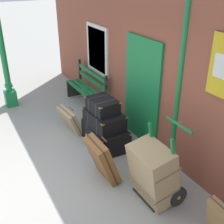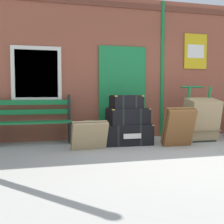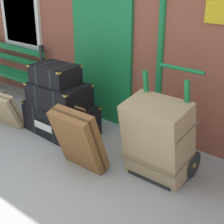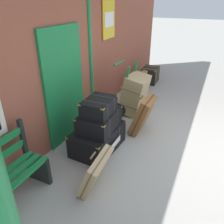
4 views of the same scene
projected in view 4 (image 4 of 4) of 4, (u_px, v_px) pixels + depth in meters
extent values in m
plane|color=#A3A099|center=(197.00, 154.00, 4.04)|extent=(60.00, 60.00, 0.00)
cube|color=brown|center=(69.00, 50.00, 4.30)|extent=(10.40, 0.30, 3.20)
cube|color=#197A3D|center=(65.00, 87.00, 4.12)|extent=(1.10, 0.05, 2.10)
cube|color=#0F4924|center=(66.00, 87.00, 4.11)|extent=(0.06, 0.02, 2.10)
cylinder|color=#197A3D|center=(90.00, 46.00, 4.68)|extent=(0.09, 0.09, 3.14)
cube|color=gold|center=(109.00, 20.00, 5.17)|extent=(0.60, 0.02, 0.84)
cube|color=white|center=(109.00, 20.00, 5.16)|extent=(0.44, 0.01, 0.32)
cube|color=#197A3D|center=(1.00, 197.00, 2.60)|extent=(1.60, 0.09, 0.04)
cube|color=black|center=(39.00, 168.00, 3.37)|extent=(0.06, 0.40, 0.45)
cube|color=black|center=(23.00, 137.00, 3.21)|extent=(0.06, 0.06, 0.56)
cube|color=black|center=(98.00, 139.00, 4.11)|extent=(1.04, 0.70, 0.42)
cube|color=black|center=(91.00, 145.00, 3.93)|extent=(0.07, 0.65, 0.43)
cube|color=black|center=(104.00, 133.00, 4.28)|extent=(0.07, 0.65, 0.43)
cube|color=#B79338|center=(98.00, 148.00, 3.51)|extent=(0.05, 0.05, 0.02)
cube|color=#B79338|center=(125.00, 122.00, 4.27)|extent=(0.05, 0.05, 0.02)
cube|color=#B79338|center=(67.00, 138.00, 3.77)|extent=(0.05, 0.05, 0.02)
cube|color=#B79338|center=(98.00, 115.00, 4.52)|extent=(0.05, 0.05, 0.02)
cube|color=silver|center=(116.00, 143.00, 3.99)|extent=(0.36, 0.01, 0.10)
cube|color=black|center=(100.00, 120.00, 3.95)|extent=(0.82, 0.57, 0.32)
cube|color=black|center=(95.00, 125.00, 3.80)|extent=(0.06, 0.55, 0.33)
cube|color=black|center=(104.00, 116.00, 4.10)|extent=(0.06, 0.55, 0.33)
cube|color=#B79338|center=(104.00, 126.00, 3.48)|extent=(0.05, 0.05, 0.02)
cube|color=#B79338|center=(121.00, 107.00, 4.11)|extent=(0.05, 0.05, 0.02)
cube|color=#B79338|center=(75.00, 120.00, 3.66)|extent=(0.05, 0.05, 0.02)
cube|color=#B79338|center=(96.00, 102.00, 4.28)|extent=(0.05, 0.05, 0.02)
cube|color=black|center=(99.00, 107.00, 3.78)|extent=(0.62, 0.47, 0.26)
cube|color=black|center=(95.00, 110.00, 3.67)|extent=(0.06, 0.45, 0.27)
cube|color=black|center=(102.00, 103.00, 3.89)|extent=(0.06, 0.45, 0.27)
cube|color=#B79338|center=(103.00, 109.00, 3.43)|extent=(0.05, 0.05, 0.02)
cube|color=#B79338|center=(116.00, 96.00, 3.89)|extent=(0.05, 0.05, 0.02)
cube|color=#B79338|center=(80.00, 105.00, 3.57)|extent=(0.05, 0.05, 0.02)
cube|color=#B79338|center=(96.00, 92.00, 4.03)|extent=(0.05, 0.05, 0.02)
cube|color=black|center=(135.00, 112.00, 5.51)|extent=(0.56, 0.28, 0.03)
cube|color=#197A3D|center=(124.00, 92.00, 5.13)|extent=(0.04, 0.27, 1.19)
cube|color=#197A3D|center=(132.00, 85.00, 5.53)|extent=(0.04, 0.27, 1.19)
cylinder|color=#197A3D|center=(119.00, 62.00, 5.15)|extent=(0.54, 0.04, 0.04)
cylinder|color=black|center=(120.00, 109.00, 5.29)|extent=(0.04, 0.32, 0.32)
cylinder|color=#B79338|center=(120.00, 109.00, 5.29)|extent=(0.07, 0.06, 0.06)
cylinder|color=black|center=(130.00, 99.00, 5.81)|extent=(0.04, 0.32, 0.32)
cylinder|color=#B79338|center=(130.00, 99.00, 5.81)|extent=(0.07, 0.06, 0.06)
cube|color=tan|center=(135.00, 94.00, 5.32)|extent=(0.68, 0.59, 0.94)
cube|color=olive|center=(134.00, 102.00, 5.40)|extent=(0.70, 0.46, 0.11)
cube|color=olive|center=(135.00, 86.00, 5.23)|extent=(0.70, 0.46, 0.11)
cube|color=olive|center=(140.00, 83.00, 6.41)|extent=(0.55, 0.27, 0.65)
cylinder|color=brown|center=(140.00, 72.00, 6.27)|extent=(0.16, 0.04, 0.03)
cube|color=brown|center=(140.00, 83.00, 6.41)|extent=(0.55, 0.18, 0.64)
cube|color=tan|center=(96.00, 171.00, 3.25)|extent=(0.68, 0.38, 0.54)
cylinder|color=brown|center=(93.00, 155.00, 3.15)|extent=(0.16, 0.04, 0.03)
cube|color=brown|center=(96.00, 171.00, 3.25)|extent=(0.68, 0.27, 0.51)
cube|color=brown|center=(143.00, 115.00, 4.56)|extent=(0.58, 0.43, 0.77)
cylinder|color=#4F3018|center=(142.00, 97.00, 4.41)|extent=(0.16, 0.03, 0.03)
cube|color=#482C16|center=(143.00, 115.00, 4.56)|extent=(0.59, 0.28, 0.73)
cube|color=black|center=(150.00, 75.00, 7.39)|extent=(0.70, 0.51, 0.48)
cube|color=#B79338|center=(149.00, 76.00, 7.26)|extent=(0.06, 0.49, 0.49)
cube|color=#B79338|center=(151.00, 74.00, 7.51)|extent=(0.06, 0.49, 0.49)
cube|color=#B79338|center=(155.00, 72.00, 6.94)|extent=(0.05, 0.05, 0.02)
cube|color=#B79338|center=(159.00, 66.00, 7.47)|extent=(0.05, 0.05, 0.02)
cube|color=#B79338|center=(141.00, 70.00, 7.09)|extent=(0.05, 0.05, 0.02)
cube|color=#B79338|center=(146.00, 65.00, 7.62)|extent=(0.05, 0.05, 0.02)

